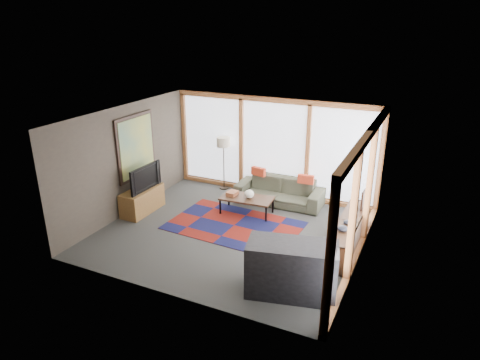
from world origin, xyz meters
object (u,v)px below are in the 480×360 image
at_px(coffee_table, 247,205).
at_px(television, 142,177).
at_px(tv_console, 142,200).
at_px(floor_lamp, 224,163).
at_px(bookshelf, 348,234).
at_px(bar_counter, 292,269).
at_px(sofa, 279,191).

bearing_deg(coffee_table, television, -157.49).
distance_m(coffee_table, television, 2.59).
relative_size(coffee_table, tv_console, 1.05).
bearing_deg(television, floor_lamp, -24.09).
bearing_deg(bookshelf, tv_console, -175.19).
height_order(floor_lamp, tv_console, floor_lamp).
relative_size(bookshelf, television, 2.22).
xyz_separation_m(coffee_table, television, (-2.30, -0.95, 0.69)).
distance_m(coffee_table, bar_counter, 3.29).
distance_m(floor_lamp, coffee_table, 1.81).
xyz_separation_m(sofa, bar_counter, (1.51, -3.52, 0.16)).
height_order(sofa, bookshelf, sofa).
distance_m(television, bar_counter, 4.63).
distance_m(sofa, floor_lamp, 1.80).
distance_m(bookshelf, tv_console, 4.90).
distance_m(floor_lamp, bookshelf, 4.20).
bearing_deg(tv_console, bar_counter, -20.46).
height_order(sofa, tv_console, sofa).
bearing_deg(bar_counter, television, 145.95).
relative_size(coffee_table, television, 1.17).
bearing_deg(television, bar_counter, -108.77).
xyz_separation_m(bookshelf, tv_console, (-4.88, -0.41, 0.00)).
bearing_deg(coffee_table, bar_counter, -52.40).
relative_size(floor_lamp, television, 1.39).
xyz_separation_m(sofa, floor_lamp, (-1.73, 0.29, 0.41)).
relative_size(sofa, bar_counter, 1.46).
distance_m(sofa, tv_console, 3.41).
bearing_deg(television, coffee_table, -65.33).
distance_m(sofa, coffee_table, 1.05).
bearing_deg(sofa, bar_counter, -67.66).
bearing_deg(floor_lamp, bookshelf, -25.24).
xyz_separation_m(coffee_table, bookshelf, (2.55, -0.57, 0.09)).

